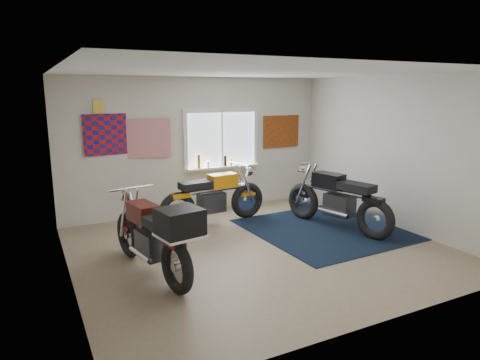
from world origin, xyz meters
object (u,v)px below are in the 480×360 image
navy_rug (325,229)px  black_chrome_bike (337,201)px  maroon_tourer (155,236)px  yellow_triumph (213,199)px

navy_rug → black_chrome_bike: 0.55m
black_chrome_bike → navy_rug: bearing=65.8°
black_chrome_bike → maroon_tourer: size_ratio=1.03×
navy_rug → yellow_triumph: 2.09m
navy_rug → maroon_tourer: (-3.24, -0.59, 0.57)m
navy_rug → yellow_triumph: bearing=143.5°
yellow_triumph → maroon_tourer: 2.41m
yellow_triumph → black_chrome_bike: (1.86, -1.25, 0.03)m
yellow_triumph → maroon_tourer: bearing=-137.6°
navy_rug → maroon_tourer: 3.34m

